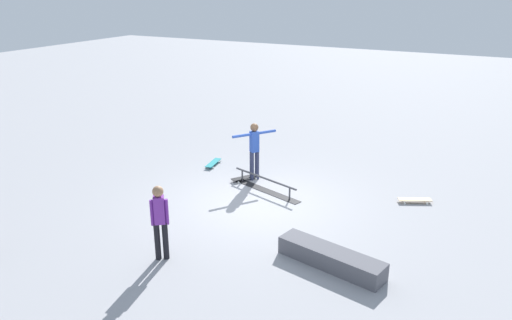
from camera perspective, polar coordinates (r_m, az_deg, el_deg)
ground_plane at (r=12.09m, az=0.24°, el=-5.01°), size 60.00×60.00×0.00m
grind_rail at (r=12.75m, az=1.03°, el=-2.89°), size 2.24×0.91×0.36m
skate_ledge at (r=9.61m, az=8.64°, el=-11.13°), size 2.19×0.94×0.35m
skater_main at (r=13.20m, az=-0.19°, el=1.48°), size 0.80×1.08×1.59m
skateboard_main at (r=13.44m, az=-1.24°, el=-2.03°), size 0.60×0.78×0.09m
bystander_purple_shirt at (r=9.58m, az=-11.06°, el=-6.67°), size 0.32×0.26×1.54m
loose_skateboard_natural at (r=12.71m, az=17.89°, el=-4.39°), size 0.81×0.53×0.09m
loose_skateboard_teal at (r=14.57m, az=-4.97°, el=-0.33°), size 0.36×0.82×0.09m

